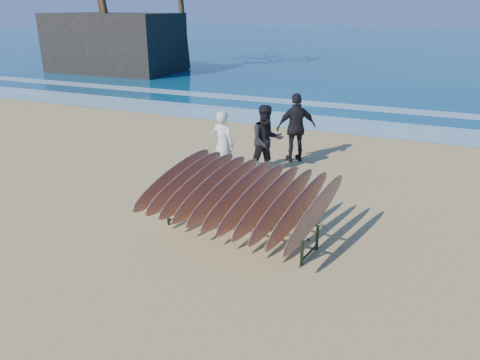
{
  "coord_description": "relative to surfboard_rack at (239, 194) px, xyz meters",
  "views": [
    {
      "loc": [
        3.49,
        -7.1,
        4.18
      ],
      "look_at": [
        0.0,
        0.8,
        0.95
      ],
      "focal_mm": 35.0,
      "sensor_mm": 36.0,
      "label": 1
    }
  ],
  "objects": [
    {
      "name": "person_white",
      "position": [
        -1.73,
        2.92,
        -0.01
      ],
      "size": [
        0.7,
        0.52,
        1.74
      ],
      "primitive_type": "imported",
      "rotation": [
        0.0,
        0.0,
        2.96
      ],
      "color": "silver",
      "rests_on": "ground"
    },
    {
      "name": "building",
      "position": [
        -17.23,
        18.57,
        0.99
      ],
      "size": [
        8.38,
        4.66,
        3.72
      ],
      "primitive_type": "cube",
      "color": "#2D2823",
      "rests_on": "ground"
    },
    {
      "name": "foam_near",
      "position": [
        -0.2,
        9.72,
        -0.87
      ],
      "size": [
        160.0,
        160.0,
        0.0
      ],
      "primitive_type": "plane",
      "color": "white",
      "rests_on": "ground"
    },
    {
      "name": "person_dark_b",
      "position": [
        -0.43,
        4.96,
        0.09
      ],
      "size": [
        1.2,
        1.03,
        1.93
      ],
      "primitive_type": "imported",
      "rotation": [
        0.0,
        0.0,
        3.75
      ],
      "color": "black",
      "rests_on": "ground"
    },
    {
      "name": "ocean",
      "position": [
        -0.2,
        54.72,
        -0.87
      ],
      "size": [
        160.0,
        160.0,
        0.0
      ],
      "primitive_type": "plane",
      "color": "navy",
      "rests_on": "ground"
    },
    {
      "name": "person_dark_a",
      "position": [
        -0.78,
        3.52,
        0.05
      ],
      "size": [
        1.13,
        1.11,
        1.84
      ],
      "primitive_type": "imported",
      "rotation": [
        0.0,
        0.0,
        0.71
      ],
      "color": "black",
      "rests_on": "ground"
    },
    {
      "name": "foam_far",
      "position": [
        -0.2,
        13.22,
        -0.87
      ],
      "size": [
        160.0,
        160.0,
        0.0
      ],
      "primitive_type": "plane",
      "color": "white",
      "rests_on": "ground"
    },
    {
      "name": "ground",
      "position": [
        -0.2,
        -0.28,
        -0.87
      ],
      "size": [
        120.0,
        120.0,
        0.0
      ],
      "primitive_type": "plane",
      "color": "tan",
      "rests_on": "ground"
    },
    {
      "name": "surfboard_rack",
      "position": [
        0.0,
        0.0,
        0.0
      ],
      "size": [
        3.5,
        2.97,
        1.4
      ],
      "rotation": [
        0.0,
        0.0,
        -0.14
      ],
      "color": "#1C2D1E",
      "rests_on": "ground"
    }
  ]
}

